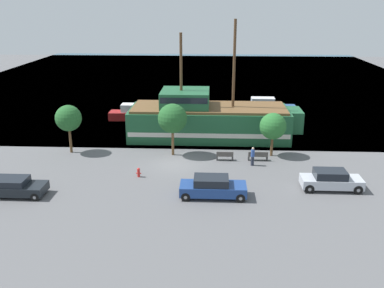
{
  "coord_description": "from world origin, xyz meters",
  "views": [
    {
      "loc": [
        3.26,
        -34.89,
        13.46
      ],
      "look_at": [
        1.46,
        2.0,
        1.2
      ],
      "focal_mm": 40.0,
      "sensor_mm": 36.0,
      "label": 1
    }
  ],
  "objects_px": {
    "bench_promenade_east": "(225,156)",
    "bench_promenade_west": "(258,156)",
    "pirate_ship": "(208,120)",
    "pedestrian_walking_near": "(253,156)",
    "parked_car_curb_rear": "(12,187)",
    "moored_boat_outer": "(266,108)",
    "moored_boat_dockside": "(136,114)",
    "parked_car_curb_front": "(331,180)",
    "fire_hydrant": "(139,172)",
    "parked_car_curb_mid": "(213,187)"
  },
  "relations": [
    {
      "from": "pirate_ship",
      "to": "bench_promenade_east",
      "type": "bearing_deg",
      "value": -76.67
    },
    {
      "from": "pirate_ship",
      "to": "bench_promenade_east",
      "type": "relative_size",
      "value": 11.69
    },
    {
      "from": "moored_boat_dockside",
      "to": "parked_car_curb_rear",
      "type": "xyz_separation_m",
      "value": [
        -5.35,
        -21.69,
        -0.03
      ]
    },
    {
      "from": "bench_promenade_east",
      "to": "bench_promenade_west",
      "type": "distance_m",
      "value": 2.96
    },
    {
      "from": "parked_car_curb_front",
      "to": "bench_promenade_west",
      "type": "relative_size",
      "value": 2.58
    },
    {
      "from": "bench_promenade_west",
      "to": "moored_boat_dockside",
      "type": "bearing_deg",
      "value": 134.55
    },
    {
      "from": "pirate_ship",
      "to": "bench_promenade_west",
      "type": "bearing_deg",
      "value": -55.82
    },
    {
      "from": "fire_hydrant",
      "to": "moored_boat_dockside",
      "type": "bearing_deg",
      "value": 100.52
    },
    {
      "from": "moored_boat_dockside",
      "to": "parked_car_curb_front",
      "type": "relative_size",
      "value": 1.46
    },
    {
      "from": "moored_boat_outer",
      "to": "pedestrian_walking_near",
      "type": "distance_m",
      "value": 18.75
    },
    {
      "from": "bench_promenade_west",
      "to": "fire_hydrant",
      "type": "bearing_deg",
      "value": -157.04
    },
    {
      "from": "pirate_ship",
      "to": "moored_boat_outer",
      "type": "distance_m",
      "value": 12.83
    },
    {
      "from": "parked_car_curb_rear",
      "to": "moored_boat_outer",
      "type": "bearing_deg",
      "value": 49.99
    },
    {
      "from": "parked_car_curb_front",
      "to": "pedestrian_walking_near",
      "type": "height_order",
      "value": "pedestrian_walking_near"
    },
    {
      "from": "parked_car_curb_rear",
      "to": "pedestrian_walking_near",
      "type": "distance_m",
      "value": 19.38
    },
    {
      "from": "moored_boat_dockside",
      "to": "bench_promenade_west",
      "type": "distance_m",
      "value": 19.0
    },
    {
      "from": "pirate_ship",
      "to": "pedestrian_walking_near",
      "type": "distance_m",
      "value": 8.95
    },
    {
      "from": "parked_car_curb_front",
      "to": "parked_car_curb_rear",
      "type": "height_order",
      "value": "parked_car_curb_front"
    },
    {
      "from": "parked_car_curb_rear",
      "to": "bench_promenade_west",
      "type": "relative_size",
      "value": 2.76
    },
    {
      "from": "parked_car_curb_front",
      "to": "bench_promenade_west",
      "type": "height_order",
      "value": "parked_car_curb_front"
    },
    {
      "from": "moored_boat_dockside",
      "to": "bench_promenade_west",
      "type": "height_order",
      "value": "moored_boat_dockside"
    },
    {
      "from": "pirate_ship",
      "to": "bench_promenade_west",
      "type": "distance_m",
      "value": 8.28
    },
    {
      "from": "parked_car_curb_rear",
      "to": "bench_promenade_east",
      "type": "bearing_deg",
      "value": 27.11
    },
    {
      "from": "pedestrian_walking_near",
      "to": "bench_promenade_west",
      "type": "bearing_deg",
      "value": 63.6
    },
    {
      "from": "bench_promenade_east",
      "to": "moored_boat_dockside",
      "type": "bearing_deg",
      "value": 127.25
    },
    {
      "from": "moored_boat_outer",
      "to": "fire_hydrant",
      "type": "relative_size",
      "value": 9.48
    },
    {
      "from": "parked_car_curb_mid",
      "to": "bench_promenade_west",
      "type": "relative_size",
      "value": 2.75
    },
    {
      "from": "bench_promenade_west",
      "to": "parked_car_curb_mid",
      "type": "bearing_deg",
      "value": -117.72
    },
    {
      "from": "bench_promenade_east",
      "to": "moored_boat_outer",
      "type": "bearing_deg",
      "value": 72.1
    },
    {
      "from": "pirate_ship",
      "to": "parked_car_curb_front",
      "type": "bearing_deg",
      "value": -53.33
    },
    {
      "from": "moored_boat_dockside",
      "to": "parked_car_curb_mid",
      "type": "height_order",
      "value": "moored_boat_dockside"
    },
    {
      "from": "pirate_ship",
      "to": "parked_car_curb_rear",
      "type": "distance_m",
      "value": 20.55
    },
    {
      "from": "pirate_ship",
      "to": "moored_boat_dockside",
      "type": "distance_m",
      "value": 11.15
    },
    {
      "from": "fire_hydrant",
      "to": "pirate_ship",
      "type": "bearing_deg",
      "value": 63.61
    },
    {
      "from": "pedestrian_walking_near",
      "to": "moored_boat_outer",
      "type": "bearing_deg",
      "value": 80.02
    },
    {
      "from": "parked_car_curb_front",
      "to": "bench_promenade_east",
      "type": "xyz_separation_m",
      "value": [
        -7.83,
        5.85,
        -0.33
      ]
    },
    {
      "from": "moored_boat_outer",
      "to": "pirate_ship",
      "type": "bearing_deg",
      "value": -124.47
    },
    {
      "from": "bench_promenade_east",
      "to": "parked_car_curb_rear",
      "type": "bearing_deg",
      "value": -152.89
    },
    {
      "from": "pirate_ship",
      "to": "moored_boat_dockside",
      "type": "bearing_deg",
      "value": 142.15
    },
    {
      "from": "fire_hydrant",
      "to": "bench_promenade_west",
      "type": "height_order",
      "value": "bench_promenade_west"
    },
    {
      "from": "pirate_ship",
      "to": "fire_hydrant",
      "type": "bearing_deg",
      "value": -116.39
    },
    {
      "from": "parked_car_curb_mid",
      "to": "bench_promenade_west",
      "type": "xyz_separation_m",
      "value": [
        4.03,
        7.67,
        -0.32
      ]
    },
    {
      "from": "moored_boat_outer",
      "to": "bench_promenade_east",
      "type": "xyz_separation_m",
      "value": [
        -5.61,
        -17.37,
        -0.33
      ]
    },
    {
      "from": "parked_car_curb_mid",
      "to": "bench_promenade_east",
      "type": "xyz_separation_m",
      "value": [
        1.08,
        7.57,
        -0.33
      ]
    },
    {
      "from": "parked_car_curb_mid",
      "to": "pedestrian_walking_near",
      "type": "distance_m",
      "value": 7.33
    },
    {
      "from": "moored_boat_outer",
      "to": "pedestrian_walking_near",
      "type": "bearing_deg",
      "value": -99.98
    },
    {
      "from": "bench_promenade_west",
      "to": "pedestrian_walking_near",
      "type": "height_order",
      "value": "pedestrian_walking_near"
    },
    {
      "from": "parked_car_curb_front",
      "to": "fire_hydrant",
      "type": "height_order",
      "value": "parked_car_curb_front"
    },
    {
      "from": "bench_promenade_east",
      "to": "pedestrian_walking_near",
      "type": "relative_size",
      "value": 0.91
    },
    {
      "from": "moored_boat_dockside",
      "to": "parked_car_curb_front",
      "type": "xyz_separation_m",
      "value": [
        18.2,
        -19.49,
        0.05
      ]
    }
  ]
}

